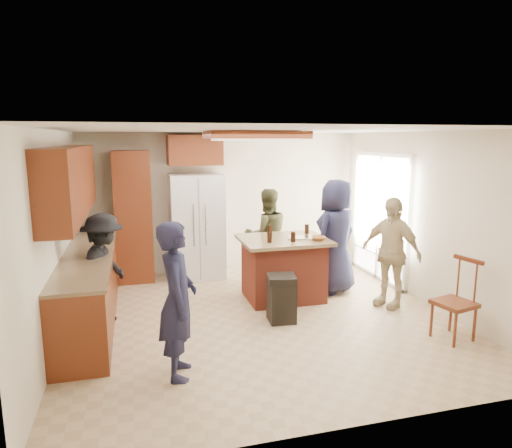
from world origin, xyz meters
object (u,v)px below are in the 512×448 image
object	(u,v)px
person_front_left	(178,300)
refrigerator	(197,226)
person_behind_right	(336,236)
kitchen_island	(283,268)
spindle_chair	(455,303)
person_side_right	(391,252)
person_behind_left	(267,235)
person_counter	(104,269)
trash_bin	(281,298)

from	to	relation	value
person_front_left	refrigerator	world-z (taller)	refrigerator
person_front_left	person_behind_right	bearing A→B (deg)	-45.74
refrigerator	kitchen_island	world-z (taller)	refrigerator
spindle_chair	kitchen_island	bearing A→B (deg)	129.06
kitchen_island	spindle_chair	size ratio (longest dim) A/B	1.29
spindle_chair	person_behind_right	bearing A→B (deg)	108.29
person_side_right	person_behind_left	bearing A→B (deg)	-165.87
person_side_right	person_behind_right	bearing A→B (deg)	-173.89
person_front_left	spindle_chair	world-z (taller)	person_front_left
person_behind_left	person_side_right	size ratio (longest dim) A/B	0.99
person_front_left	person_behind_right	size ratio (longest dim) A/B	0.90
kitchen_island	person_counter	bearing A→B (deg)	-173.12
person_behind_left	trash_bin	distance (m)	1.84
person_behind_left	person_behind_right	distance (m)	1.21
person_side_right	trash_bin	size ratio (longest dim) A/B	2.53
person_front_left	person_side_right	world-z (taller)	person_front_left
refrigerator	person_side_right	bearing A→B (deg)	-40.90
trash_bin	person_counter	bearing A→B (deg)	166.54
person_side_right	refrigerator	xyz separation A→B (m)	(-2.48, 2.15, 0.10)
person_side_right	refrigerator	world-z (taller)	refrigerator
trash_bin	kitchen_island	bearing A→B (deg)	70.11
person_front_left	person_behind_left	xyz separation A→B (m)	(1.76, 2.81, -0.02)
person_behind_right	person_behind_left	bearing A→B (deg)	-72.42
refrigerator	spindle_chair	world-z (taller)	refrigerator
person_front_left	kitchen_island	xyz separation A→B (m)	(1.75, 1.90, -0.33)
person_side_right	refrigerator	bearing A→B (deg)	-157.25
spindle_chair	person_behind_left	bearing A→B (deg)	118.59
trash_bin	person_front_left	bearing A→B (deg)	-143.83
person_counter	refrigerator	size ratio (longest dim) A/B	0.82
person_behind_left	person_side_right	distance (m)	2.11
trash_bin	spindle_chair	distance (m)	2.13
person_behind_left	refrigerator	bearing A→B (deg)	-26.06
person_side_right	spindle_chair	distance (m)	1.27
person_counter	refrigerator	distance (m)	2.28
person_behind_right	spindle_chair	distance (m)	2.13
person_counter	person_front_left	bearing A→B (deg)	-132.31
person_behind_left	spindle_chair	distance (m)	3.22
person_side_right	person_counter	distance (m)	3.94
person_behind_left	person_side_right	world-z (taller)	person_side_right
refrigerator	trash_bin	xyz separation A→B (m)	(0.79, -2.30, -0.58)
person_behind_left	person_side_right	bearing A→B (deg)	130.49
person_counter	refrigerator	world-z (taller)	refrigerator
person_behind_left	trash_bin	size ratio (longest dim) A/B	2.50
person_side_right	kitchen_island	bearing A→B (deg)	-143.01
person_front_left	person_counter	distance (m)	1.78
person_behind_right	person_counter	world-z (taller)	person_behind_right
person_behind_right	trash_bin	world-z (taller)	person_behind_right
person_behind_right	person_side_right	size ratio (longest dim) A/B	1.12
person_behind_right	kitchen_island	size ratio (longest dim) A/B	1.40
person_front_left	person_side_right	distance (m)	3.36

